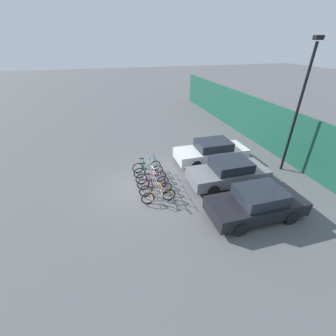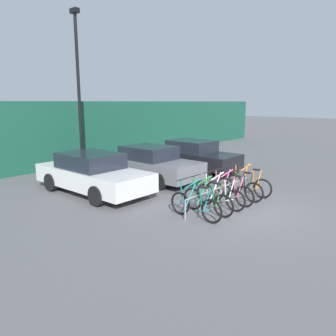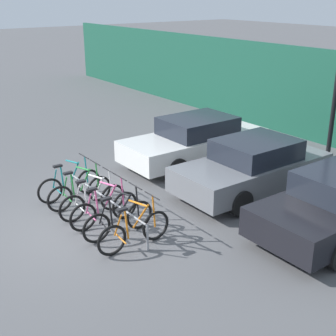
% 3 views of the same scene
% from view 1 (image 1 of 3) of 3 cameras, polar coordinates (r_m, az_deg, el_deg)
% --- Properties ---
extents(ground_plane, '(120.00, 120.00, 0.00)m').
position_cam_1_polar(ground_plane, '(12.26, -6.48, -4.63)').
color(ground_plane, '#59595B').
extents(hoarding_wall, '(36.00, 0.16, 3.16)m').
position_cam_1_polar(hoarding_wall, '(15.74, 29.74, 6.06)').
color(hoarding_wall, '#19513D').
rests_on(hoarding_wall, ground).
extents(bike_rack, '(3.56, 0.04, 0.57)m').
position_cam_1_polar(bike_rack, '(12.05, -3.41, -2.37)').
color(bike_rack, gray).
rests_on(bike_rack, ground).
extents(bicycle_teal, '(0.68, 1.71, 1.05)m').
position_cam_1_polar(bicycle_teal, '(13.36, -5.45, 0.48)').
color(bicycle_teal, black).
rests_on(bicycle_teal, ground).
extents(bicycle_green, '(0.68, 1.71, 1.05)m').
position_cam_1_polar(bicycle_green, '(12.86, -4.95, -0.75)').
color(bicycle_green, black).
rests_on(bicycle_green, ground).
extents(bicycle_white, '(0.68, 1.71, 1.05)m').
position_cam_1_polar(bicycle_white, '(12.31, -4.35, -2.24)').
color(bicycle_white, black).
rests_on(bicycle_white, ground).
extents(bicycle_pink, '(0.68, 1.71, 1.05)m').
position_cam_1_polar(bicycle_pink, '(11.86, -3.81, -3.58)').
color(bicycle_pink, black).
rests_on(bicycle_pink, ground).
extents(bicycle_black, '(0.68, 1.71, 1.05)m').
position_cam_1_polar(bicycle_black, '(11.37, -3.14, -5.22)').
color(bicycle_black, black).
rests_on(bicycle_black, ground).
extents(bicycle_orange, '(0.68, 1.71, 1.05)m').
position_cam_1_polar(bicycle_orange, '(10.87, -2.39, -7.05)').
color(bicycle_orange, black).
rests_on(bicycle_orange, ground).
extents(car_white, '(1.91, 4.55, 1.40)m').
position_cam_1_polar(car_white, '(14.65, 10.96, 4.19)').
color(car_white, silver).
rests_on(car_white, ground).
extents(car_grey, '(1.91, 4.25, 1.40)m').
position_cam_1_polar(car_grey, '(12.51, 15.07, -1.05)').
color(car_grey, slate).
rests_on(car_grey, ground).
extents(car_black, '(1.91, 4.23, 1.40)m').
position_cam_1_polar(car_black, '(10.64, 21.57, -8.33)').
color(car_black, black).
rests_on(car_black, ground).
extents(lamp_post, '(0.24, 0.44, 7.08)m').
position_cam_1_polar(lamp_post, '(14.11, 30.33, 13.66)').
color(lamp_post, black).
rests_on(lamp_post, ground).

